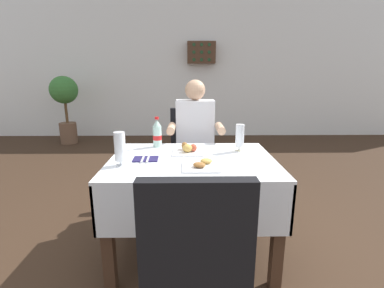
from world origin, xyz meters
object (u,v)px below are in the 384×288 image
at_px(plate_near_camera, 202,165).
at_px(chair_near_camera_side, 195,257).
at_px(cola_bottle_primary, 157,134).
at_px(wall_bottle_rack, 201,52).
at_px(chair_far_diner_seat, 191,151).
at_px(potted_plant_corner, 65,100).
at_px(plate_far_diner, 188,150).
at_px(beer_glass_left, 120,148).
at_px(main_dining_table, 192,181).
at_px(seated_diner_far, 195,139).
at_px(napkin_cutlery_set, 146,159).
at_px(beer_glass_middle, 240,137).

bearing_deg(plate_near_camera, chair_near_camera_side, -95.06).
xyz_separation_m(cola_bottle_primary, wall_bottle_rack, (0.52, 3.63, 0.87)).
bearing_deg(cola_bottle_primary, chair_near_camera_side, -76.55).
xyz_separation_m(chair_near_camera_side, plate_near_camera, (0.06, 0.64, 0.20)).
relative_size(chair_far_diner_seat, chair_near_camera_side, 1.00).
bearing_deg(potted_plant_corner, wall_bottle_rack, 11.82).
xyz_separation_m(plate_far_diner, wall_bottle_rack, (0.27, 3.81, 0.95)).
bearing_deg(cola_bottle_primary, wall_bottle_rack, 81.87).
height_order(chair_near_camera_side, plate_far_diner, chair_near_camera_side).
height_order(beer_glass_left, cola_bottle_primary, cola_bottle_primary).
height_order(main_dining_table, plate_near_camera, plate_near_camera).
bearing_deg(cola_bottle_primary, plate_far_diner, -35.74).
relative_size(chair_far_diner_seat, seated_diner_far, 0.77).
height_order(main_dining_table, wall_bottle_rack, wall_bottle_rack).
bearing_deg(potted_plant_corner, main_dining_table, -55.69).
relative_size(chair_far_diner_seat, plate_near_camera, 4.14).
relative_size(chair_far_diner_seat, potted_plant_corner, 0.76).
xyz_separation_m(plate_far_diner, napkin_cutlery_set, (-0.29, -0.17, -0.02)).
bearing_deg(napkin_cutlery_set, wall_bottle_rack, 81.92).
distance_m(seated_diner_far, beer_glass_left, 1.01).
distance_m(plate_far_diner, napkin_cutlery_set, 0.34).
distance_m(plate_near_camera, plate_far_diner, 0.35).
height_order(chair_far_diner_seat, beer_glass_left, chair_far_diner_seat).
height_order(main_dining_table, seated_diner_far, seated_diner_far).
bearing_deg(plate_far_diner, beer_glass_left, -145.42).
bearing_deg(seated_diner_far, main_dining_table, -93.10).
distance_m(main_dining_table, potted_plant_corner, 4.15).
bearing_deg(beer_glass_middle, napkin_cutlery_set, -163.51).
relative_size(seated_diner_far, plate_near_camera, 5.38).
bearing_deg(plate_far_diner, cola_bottle_primary, 144.26).
bearing_deg(chair_far_diner_seat, main_dining_table, -90.00).
xyz_separation_m(seated_diner_far, beer_glass_middle, (0.32, -0.53, 0.13)).
relative_size(plate_far_diner, beer_glass_left, 1.01).
bearing_deg(chair_near_camera_side, potted_plant_corner, 118.78).
xyz_separation_m(main_dining_table, cola_bottle_primary, (-0.28, 0.33, 0.27)).
bearing_deg(beer_glass_middle, plate_near_camera, -129.62).
bearing_deg(cola_bottle_primary, napkin_cutlery_set, -97.59).
bearing_deg(main_dining_table, plate_far_diner, 101.06).
xyz_separation_m(seated_diner_far, napkin_cutlery_set, (-0.36, -0.74, 0.03)).
distance_m(chair_far_diner_seat, beer_glass_left, 1.12).
bearing_deg(napkin_cutlery_set, beer_glass_left, -137.11).
distance_m(plate_far_diner, beer_glass_left, 0.53).
distance_m(beer_glass_left, wall_bottle_rack, 4.25).
xyz_separation_m(beer_glass_left, napkin_cutlery_set, (0.14, 0.13, -0.11)).
bearing_deg(wall_bottle_rack, cola_bottle_primary, -98.13).
bearing_deg(napkin_cutlery_set, cola_bottle_primary, 82.41).
xyz_separation_m(potted_plant_corner, wall_bottle_rack, (2.57, 0.54, 0.89)).
relative_size(seated_diner_far, wall_bottle_rack, 2.25).
bearing_deg(main_dining_table, chair_far_diner_seat, 90.00).
distance_m(beer_glass_left, cola_bottle_primary, 0.51).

